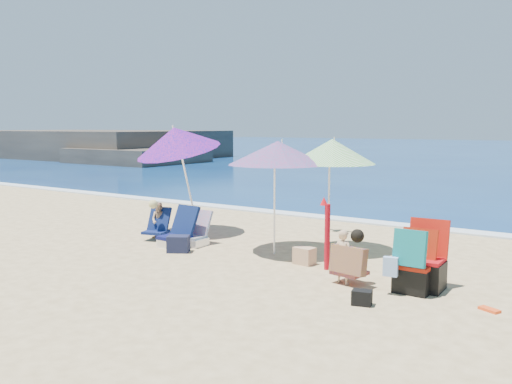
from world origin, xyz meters
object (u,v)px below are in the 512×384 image
Objects in this scene: chair_navy at (178,236)px; umbrella_blue at (176,139)px; person_center at (347,258)px; umbrella_turquoise at (278,153)px; umbrella_striped at (332,152)px; camp_chair_left at (424,269)px; person_left at (159,221)px; camp_chair_right at (413,269)px; furled_umbrella at (327,230)px; chair_rainbow at (195,236)px.

umbrella_blue is at bearing 132.49° from chair_navy.
person_center is at bearing -7.62° from chair_navy.
umbrella_turquoise is at bearing 148.50° from person_center.
umbrella_striped reaches higher than camp_chair_left.
person_left is at bearing -82.87° from umbrella_blue.
person_center is 4.50m from person_left.
chair_navy is 0.92× the size of person_left.
camp_chair_right is at bearing -7.07° from person_left.
person_center is (1.87, -1.15, -1.38)m from umbrella_turquoise.
umbrella_turquoise is 2.01× the size of furled_umbrella.
chair_rainbow is at bearing -33.03° from umbrella_blue.
furled_umbrella reaches higher than camp_chair_left.
umbrella_turquoise is 3.07× the size of chair_navy.
person_left is (-3.28, -0.99, -1.41)m from umbrella_striped.
chair_rainbow is at bearing 176.00° from furled_umbrella.
person_left is at bearing -163.25° from umbrella_striped.
camp_chair_right is (4.37, -0.62, 0.15)m from chair_rainbow.
furled_umbrella is at bearing -12.62° from umbrella_blue.
umbrella_blue is 2.52× the size of camp_chair_left.
umbrella_blue is 2.19m from chair_navy.
camp_chair_left is (5.48, -1.04, -1.67)m from umbrella_blue.
umbrella_blue is 2.95× the size of person_left.
umbrella_blue is 4.99m from person_center.
umbrella_striped reaches higher than camp_chair_right.
umbrella_striped is 2.15× the size of camp_chair_left.
chair_navy is at bearing 172.38° from person_center.
umbrella_turquoise is at bearing 165.43° from camp_chair_left.
person_center is at bearing -157.25° from camp_chair_left.
umbrella_turquoise is 0.97m from umbrella_striped.
umbrella_striped is 1.79× the size of furled_umbrella.
camp_chair_right is at bearing -8.14° from chair_rainbow.
person_left is at bearing -172.51° from umbrella_turquoise.
camp_chair_left is 1.07× the size of camp_chair_right.
furled_umbrella reaches higher than chair_navy.
person_left is (-3.82, 0.24, -0.26)m from furled_umbrella.
chair_rainbow is at bearing 171.86° from camp_chair_right.
umbrella_striped is at bearing 23.72° from chair_rainbow.
camp_chair_right is (5.40, -1.30, -1.63)m from umbrella_blue.
person_left is at bearing 176.47° from furled_umbrella.
chair_rainbow is 0.98m from person_left.
umbrella_blue reaches higher than chair_rainbow.
umbrella_turquoise is at bearing 7.49° from person_left.
camp_chair_left is at bearing -10.74° from umbrella_blue.
umbrella_turquoise is 1.12× the size of umbrella_striped.
person_left reaches higher than chair_navy.
umbrella_striped reaches higher than umbrella_turquoise.
camp_chair_right is 5.36m from person_left.
chair_rainbow is (-2.33, -1.02, -1.61)m from umbrella_striped.
umbrella_turquoise reaches higher than furled_umbrella.
umbrella_blue reaches higher than camp_chair_right.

